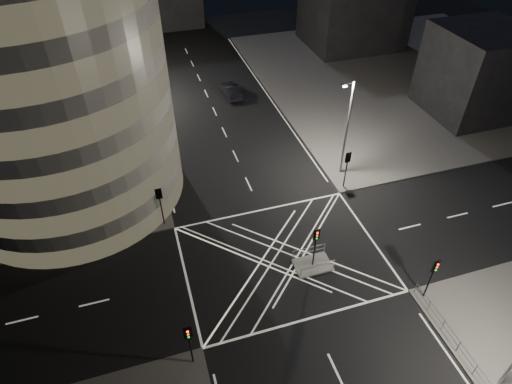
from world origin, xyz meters
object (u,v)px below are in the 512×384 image
object	(u,v)px
street_lamp_left_far	(126,63)
sedan	(231,90)
traffic_signal_nl	(189,339)
street_lamp_left_near	(141,143)
traffic_signal_island	(316,241)
traffic_signal_fl	(160,200)
traffic_signal_nr	(433,272)
street_lamp_right_far	(347,127)
traffic_signal_fr	(347,163)
central_island	(312,265)

from	to	relation	value
street_lamp_left_far	sedan	world-z (taller)	street_lamp_left_far
traffic_signal_nl	street_lamp_left_near	distance (m)	18.99
traffic_signal_nl	traffic_signal_island	xyz separation A→B (m)	(10.80, 5.30, 0.00)
traffic_signal_fl	traffic_signal_nr	distance (m)	22.24
traffic_signal_island	street_lamp_left_far	world-z (taller)	street_lamp_left_far
traffic_signal_nr	street_lamp_right_far	world-z (taller)	street_lamp_right_far
traffic_signal_nr	street_lamp_left_near	distance (m)	26.32
traffic_signal_nr	sedan	size ratio (longest dim) A/B	0.80
traffic_signal_fl	street_lamp_left_near	xyz separation A→B (m)	(-0.64, 5.20, 2.63)
traffic_signal_nr	street_lamp_left_near	xyz separation A→B (m)	(-18.24, 18.80, 2.63)
street_lamp_left_near	street_lamp_right_far	bearing A→B (deg)	-9.03
traffic_signal_nl	traffic_signal_fr	bearing A→B (deg)	37.69
traffic_signal_nr	traffic_signal_island	world-z (taller)	same
street_lamp_right_far	street_lamp_left_far	bearing A→B (deg)	131.94
traffic_signal_island	central_island	bearing A→B (deg)	0.00
street_lamp_right_far	sedan	size ratio (longest dim) A/B	2.01
traffic_signal_nr	street_lamp_left_near	bearing A→B (deg)	134.13
street_lamp_left_near	traffic_signal_island	bearing A→B (deg)	-49.73
traffic_signal_nl	street_lamp_left_far	xyz separation A→B (m)	(-0.64, 36.80, 2.63)
traffic_signal_island	street_lamp_left_far	distance (m)	33.61
traffic_signal_fl	traffic_signal_fr	size ratio (longest dim) A/B	1.00
traffic_signal_island	street_lamp_left_near	size ratio (longest dim) A/B	0.40
traffic_signal_fr	traffic_signal_island	world-z (taller)	same
traffic_signal_nl	sedan	bearing A→B (deg)	71.44
traffic_signal_fl	traffic_signal_island	xyz separation A→B (m)	(10.80, -8.30, 0.00)
traffic_signal_fl	street_lamp_left_near	distance (m)	5.86
traffic_signal_fl	traffic_signal_island	size ratio (longest dim) A/B	1.00
traffic_signal_island	sedan	xyz separation A→B (m)	(0.99, 29.81, -2.09)
street_lamp_left_near	traffic_signal_nr	bearing A→B (deg)	-45.87
central_island	sedan	world-z (taller)	sedan
sedan	traffic_signal_nl	bearing A→B (deg)	68.10
traffic_signal_nr	street_lamp_left_near	size ratio (longest dim) A/B	0.40
traffic_signal_nl	street_lamp_right_far	xyz separation A→B (m)	(18.24, 15.80, 2.63)
central_island	traffic_signal_nl	distance (m)	12.36
central_island	street_lamp_right_far	size ratio (longest dim) A/B	0.30
traffic_signal_nr	sedan	distance (m)	35.65
traffic_signal_nl	traffic_signal_fr	xyz separation A→B (m)	(17.60, 13.60, 0.00)
central_island	street_lamp_right_far	bearing A→B (deg)	54.70
traffic_signal_nl	traffic_signal_island	size ratio (longest dim) A/B	1.00
street_lamp_left_far	traffic_signal_fl	bearing A→B (deg)	-88.43
street_lamp_left_far	traffic_signal_nl	bearing A→B (deg)	-89.01
central_island	street_lamp_left_near	size ratio (longest dim) A/B	0.30
traffic_signal_fr	street_lamp_right_far	distance (m)	3.48
sedan	street_lamp_right_far	bearing A→B (deg)	105.13
central_island	sedan	bearing A→B (deg)	88.10
traffic_signal_fr	traffic_signal_nr	bearing A→B (deg)	-90.00
traffic_signal_island	street_lamp_left_far	xyz separation A→B (m)	(-11.44, 31.50, 2.63)
street_lamp_left_near	sedan	size ratio (longest dim) A/B	2.01
traffic_signal_fr	street_lamp_right_far	bearing A→B (deg)	73.89
traffic_signal_fr	street_lamp_left_far	size ratio (longest dim) A/B	0.40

